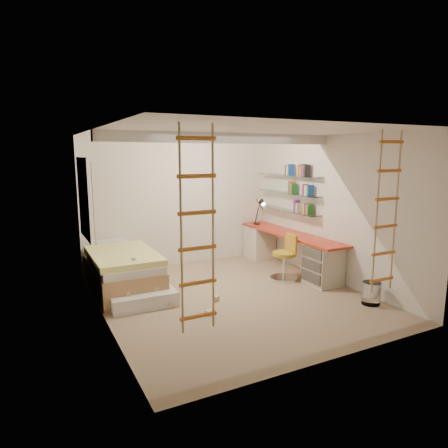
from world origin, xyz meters
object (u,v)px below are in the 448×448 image
bed (122,270)px  play_platform (139,292)px  swivel_chair (285,263)px  desk (288,250)px

bed → play_platform: size_ratio=2.00×
bed → swivel_chair: size_ratio=2.37×
swivel_chair → desk: bearing=49.1°
desk → bed: (-3.20, 0.36, -0.07)m
desk → play_platform: size_ratio=2.80×
bed → swivel_chair: (2.76, -0.86, -0.02)m
desk → bed: bearing=173.5°
desk → bed: size_ratio=1.40×
desk → bed: 3.22m
play_platform → bed: bearing=95.7°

